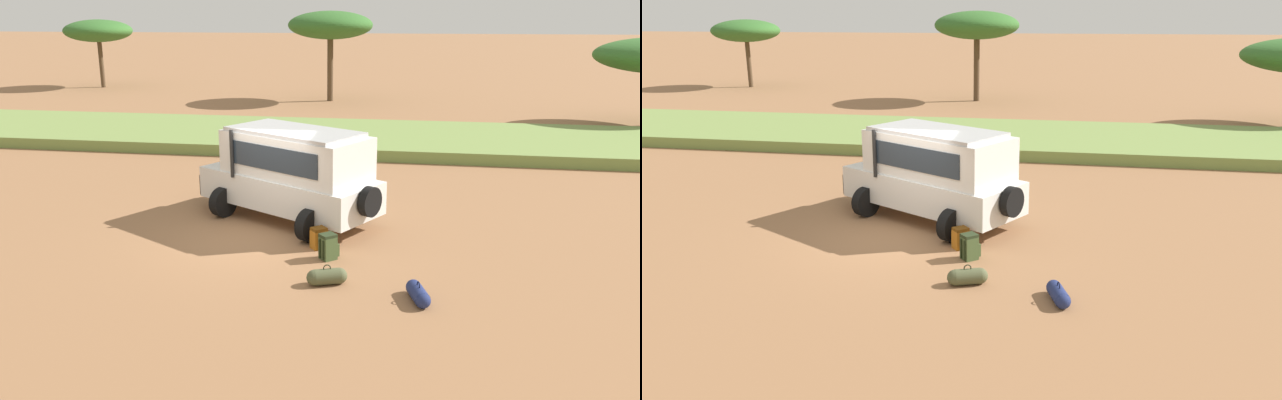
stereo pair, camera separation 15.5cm
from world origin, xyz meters
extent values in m
plane|color=#936642|center=(0.00, 0.00, 0.00)|extent=(320.00, 320.00, 0.00)
cube|color=olive|center=(0.00, 11.96, 0.22)|extent=(120.00, 7.00, 0.44)
cube|color=silver|center=(0.48, 1.47, 0.82)|extent=(5.20, 4.08, 0.84)
cube|color=silver|center=(0.70, 1.35, 1.79)|extent=(4.20, 3.44, 1.10)
cube|color=#232D38|center=(-0.62, 2.11, 1.74)|extent=(0.82, 1.38, 0.77)
cube|color=#232D38|center=(0.25, 0.57, 1.84)|extent=(2.57, 1.49, 0.60)
cube|color=#232D38|center=(1.15, 2.14, 1.84)|extent=(2.57, 1.49, 0.60)
cube|color=#B7B7B7|center=(0.66, 1.38, 2.39)|extent=(3.83, 3.18, 0.10)
cube|color=black|center=(-1.75, 2.75, 0.65)|extent=(0.94, 1.48, 0.56)
cylinder|color=black|center=(-0.95, 1.18, 1.79)|extent=(0.10, 0.10, 1.25)
cylinder|color=black|center=(-1.32, 1.39, 0.40)|extent=(0.64, 0.83, 0.80)
cylinder|color=black|center=(-0.36, 3.07, 0.40)|extent=(0.64, 0.83, 0.80)
cylinder|color=black|center=(1.32, -0.12, 0.40)|extent=(0.64, 0.83, 0.80)
cylinder|color=black|center=(2.28, 1.56, 0.40)|extent=(0.64, 0.83, 0.80)
cylinder|color=black|center=(2.73, 0.19, 0.97)|extent=(0.56, 0.75, 0.74)
cube|color=#B26619|center=(1.62, -0.56, 0.22)|extent=(0.43, 0.42, 0.44)
cube|color=#B26619|center=(1.52, -0.43, 0.17)|extent=(0.25, 0.23, 0.24)
cube|color=#62380E|center=(1.62, -0.56, 0.47)|extent=(0.43, 0.42, 0.07)
cylinder|color=#62380E|center=(1.66, -0.72, 0.22)|extent=(0.04, 0.04, 0.38)
cylinder|color=#62380E|center=(1.78, -0.62, 0.22)|extent=(0.04, 0.04, 0.38)
cube|color=#42562D|center=(1.94, -1.18, 0.26)|extent=(0.44, 0.44, 0.53)
cube|color=#42562D|center=(2.08, -1.05, 0.20)|extent=(0.22, 0.23, 0.29)
cube|color=#242F19|center=(1.94, -1.18, 0.56)|extent=(0.44, 0.44, 0.07)
cylinder|color=#242F19|center=(1.76, -1.25, 0.26)|extent=(0.04, 0.04, 0.45)
cylinder|color=#242F19|center=(1.85, -1.35, 0.26)|extent=(0.04, 0.04, 0.45)
cylinder|color=#4C5133|center=(2.12, -2.53, 0.17)|extent=(0.60, 0.49, 0.33)
sphere|color=#4C5133|center=(1.88, -2.62, 0.17)|extent=(0.33, 0.33, 0.33)
sphere|color=#4C5133|center=(2.37, -2.44, 0.17)|extent=(0.33, 0.33, 0.33)
torus|color=#2D301E|center=(2.12, -2.53, 0.35)|extent=(0.16, 0.08, 0.16)
cylinder|color=navy|center=(3.96, -3.00, 0.15)|extent=(0.48, 0.69, 0.30)
sphere|color=navy|center=(4.05, -3.30, 0.15)|extent=(0.29, 0.29, 0.29)
sphere|color=navy|center=(3.86, -2.70, 0.15)|extent=(0.29, 0.29, 0.29)
torus|color=#121834|center=(3.96, -3.00, 0.32)|extent=(0.07, 0.16, 0.16)
cylinder|color=brown|center=(-19.61, 29.42, 1.69)|extent=(0.32, 0.32, 3.37)
ellipsoid|color=#336628|center=(-19.61, 29.42, 4.05)|extent=(4.79, 5.05, 1.59)
cylinder|color=brown|center=(-1.91, 24.78, 1.93)|extent=(0.36, 0.36, 3.87)
ellipsoid|color=#336628|center=(-1.91, 24.78, 4.58)|extent=(5.16, 5.19, 1.69)
camera|label=1|loc=(3.89, -14.03, 5.29)|focal=35.00mm
camera|label=2|loc=(4.04, -14.01, 5.29)|focal=35.00mm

